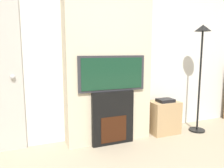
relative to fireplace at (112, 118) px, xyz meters
The scene contains 6 objects.
wall_back 1.03m from the fireplace, 90.00° to the left, with size 6.00×0.06×2.70m.
chimney_breast 0.98m from the fireplace, 90.00° to the left, with size 1.26×0.32×2.70m.
fireplace is the anchor object (origin of this frame).
television 0.64m from the fireplace, 90.00° to the right, with size 0.98×0.07×0.50m.
floor_lamp 1.75m from the fireplace, ahead, with size 0.26×0.26×1.75m.
media_stand 0.95m from the fireplace, ahead, with size 0.47×0.36×0.58m.
Camera 1 is at (-1.13, -1.14, 1.34)m, focal length 35.00 mm.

